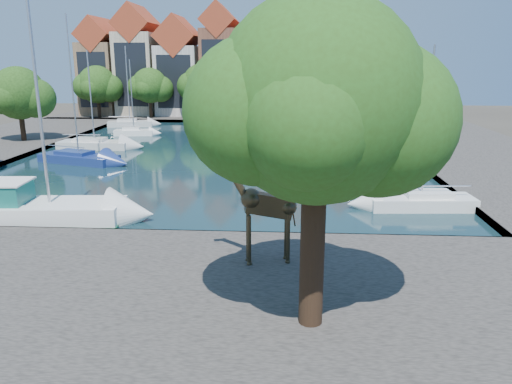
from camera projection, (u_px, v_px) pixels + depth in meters
The scene contains 30 objects.
ground at pixel (159, 238), 26.11m from camera, with size 160.00×160.00×0.00m, color #38332B.
water_basin at pixel (220, 154), 49.24m from camera, with size 38.00×50.00×0.08m, color black.
near_quay at pixel (113, 295), 19.30m from camera, with size 50.00×14.00×0.50m, color #4C4742.
far_quay at pixel (246, 116), 80.04m from camera, with size 60.00×16.00×0.50m, color #4C4742.
right_quay at pixel (479, 154), 47.67m from camera, with size 14.00×52.00×0.50m, color #4C4742.
plane_tree at pixel (321, 108), 14.98m from camera, with size 8.32×6.40×10.62m.
townhouse_west_end at pixel (103, 70), 79.59m from camera, with size 5.44×9.18×14.93m.
townhouse_west_mid at pixel (139, 64), 79.00m from camera, with size 5.94×9.18×16.79m.
townhouse_west_inner at pixel (180, 70), 78.83m from camera, with size 6.43×9.18×15.15m.
townhouse_center at pixel (221, 64), 78.17m from camera, with size 5.44×9.18×16.93m.
townhouse_east_inner at pixel (259, 68), 77.97m from camera, with size 5.94×9.18×15.79m.
townhouse_east_mid at pixel (300, 65), 77.48m from camera, with size 6.43×9.18×16.65m.
townhouse_east_end at pixel (342, 72), 77.35m from camera, with size 5.44×9.18×14.43m.
far_tree_far_west at pixel (98, 86), 74.79m from camera, with size 7.28×5.60×7.68m.
far_tree_west at pixel (150, 87), 74.33m from camera, with size 6.76×5.20×7.36m.
far_tree_mid_west at pixel (203, 85), 73.79m from camera, with size 7.80×6.00×8.00m.
far_tree_mid_east at pixel (257, 87), 73.34m from camera, with size 7.02×5.40×7.52m.
far_tree_east at pixel (312, 86), 72.83m from camera, with size 7.54×5.80×7.84m.
far_tree_far_east at pixel (367, 87), 72.39m from camera, with size 6.76×5.20×7.36m.
side_tree_left_far at pixel (20, 95), 53.04m from camera, with size 7.28×5.60×7.88m.
giraffe_statue at pixel (263, 205), 21.14m from camera, with size 3.71×1.09×5.32m.
motorsailer at pixel (22, 206), 28.26m from camera, with size 10.77×3.85×11.99m.
sailboat_left_b at pixel (79, 156), 44.64m from camera, with size 7.67×4.67×12.70m.
sailboat_left_c at pixel (95, 143), 51.78m from camera, with size 7.37×2.79×9.83m.
sailboat_left_d at pixel (134, 131), 60.56m from camera, with size 4.78×2.13×8.96m.
sailboat_left_e at pixel (130, 122), 68.51m from camera, with size 6.24×3.38×10.67m.
sailboat_right_a at pixel (421, 199), 30.93m from camera, with size 6.54×2.67×9.82m.
sailboat_right_b at pixel (359, 176), 37.23m from camera, with size 6.72×2.54×10.54m.
sailboat_right_c at pixel (360, 134), 57.64m from camera, with size 6.32×2.23×11.93m.
sailboat_right_d at pixel (361, 137), 56.24m from camera, with size 5.07×3.29×8.21m.
Camera 1 is at (6.62, -24.23, 9.09)m, focal length 35.00 mm.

